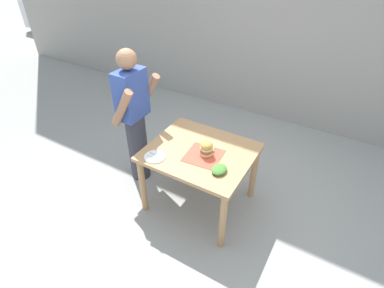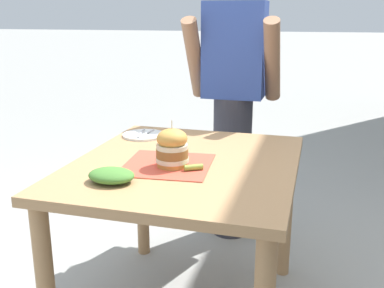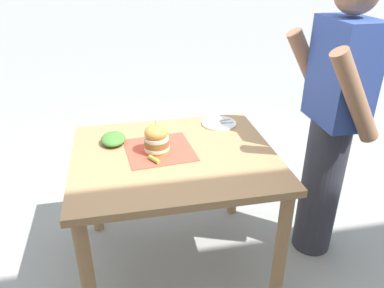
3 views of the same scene
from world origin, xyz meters
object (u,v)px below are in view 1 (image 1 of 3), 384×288
diner_across_table (134,118)px  sandwich (206,148)px  side_salad (219,169)px  patio_table (200,159)px  pickle_spear (213,149)px  side_plate_with_forks (155,157)px

diner_across_table → sandwich: bearing=-93.9°
side_salad → diner_across_table: (0.23, 1.22, 0.09)m
side_salad → diner_across_table: bearing=79.2°
sandwich → diner_across_table: bearing=86.1°
patio_table → sandwich: size_ratio=5.63×
diner_across_table → pickle_spear: bearing=-88.2°
sandwich → diner_across_table: size_ratio=0.12×
sandwich → side_salad: sandwich is taller
patio_table → side_plate_with_forks: 0.49m
patio_table → side_salad: size_ratio=6.10×
patio_table → sandwich: 0.22m
patio_table → side_salad: side_salad is taller
pickle_spear → side_salad: side_salad is taller
patio_table → side_plate_with_forks: bearing=134.0°
patio_table → diner_across_table: diner_across_table is taller
side_salad → patio_table: bearing=58.2°
pickle_spear → side_salad: size_ratio=0.43×
sandwich → side_plate_with_forks: (-0.30, 0.43, -0.08)m
sandwich → diner_across_table: 0.99m
sandwich → side_plate_with_forks: bearing=124.8°
sandwich → pickle_spear: (0.10, -0.03, -0.07)m
patio_table → pickle_spear: pickle_spear is taller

